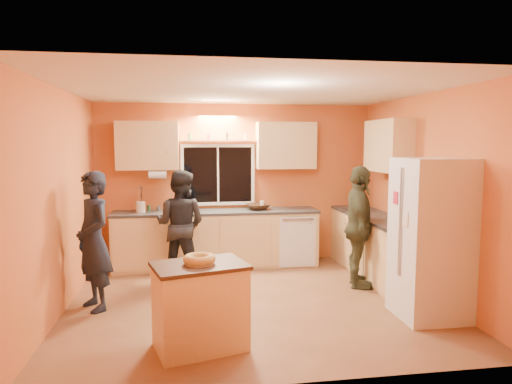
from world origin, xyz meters
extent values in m
plane|color=brown|center=(0.00, 0.00, 0.00)|extent=(4.50, 4.50, 0.00)
cube|color=#D76237|center=(0.00, 2.00, 1.30)|extent=(4.50, 0.04, 2.60)
cube|color=#D76237|center=(0.00, -2.00, 1.30)|extent=(4.50, 0.04, 2.60)
cube|color=#D76237|center=(-2.25, 0.00, 1.30)|extent=(0.04, 4.00, 2.60)
cube|color=#D76237|center=(2.25, 0.00, 1.30)|extent=(0.04, 4.00, 2.60)
cube|color=white|center=(0.00, 0.00, 2.60)|extent=(4.50, 4.00, 0.02)
cube|color=black|center=(-0.30, 1.99, 1.45)|extent=(1.10, 0.02, 0.90)
cube|color=white|center=(-0.30, 1.97, 1.45)|extent=(1.20, 0.04, 1.00)
cube|color=tan|center=(-1.40, 1.83, 1.92)|extent=(0.95, 0.33, 0.75)
cube|color=tan|center=(0.80, 1.83, 1.92)|extent=(0.95, 0.33, 0.75)
cube|color=tan|center=(2.08, 0.80, 1.92)|extent=(0.33, 1.00, 0.75)
cylinder|color=silver|center=(-1.25, 1.72, 1.48)|extent=(0.27, 0.12, 0.12)
cube|color=tan|center=(-0.35, 1.70, 0.43)|extent=(3.20, 0.60, 0.86)
cube|color=#282B2D|center=(-0.35, 1.70, 0.88)|extent=(3.24, 0.62, 0.04)
cube|color=tan|center=(1.95, 1.70, 0.43)|extent=(0.60, 0.60, 0.86)
cube|color=#282B2D|center=(1.95, 1.70, 0.88)|extent=(0.62, 0.62, 0.04)
cube|color=tan|center=(1.95, 0.50, 0.43)|extent=(0.60, 1.80, 0.86)
cube|color=#282B2D|center=(1.95, 0.50, 0.88)|extent=(0.62, 1.84, 0.04)
cube|color=silver|center=(1.89, -0.80, 0.90)|extent=(0.72, 0.70, 1.80)
cube|color=tan|center=(-0.70, -1.22, 0.40)|extent=(0.94, 0.74, 0.80)
cube|color=black|center=(-0.70, -1.22, 0.81)|extent=(0.98, 0.79, 0.04)
torus|color=tan|center=(-0.70, -1.22, 0.87)|extent=(0.31, 0.31, 0.09)
imported|color=black|center=(-1.90, 0.03, 0.82)|extent=(0.65, 0.72, 1.64)
imported|color=black|center=(-0.91, 1.15, 0.79)|extent=(0.93, 0.84, 1.58)
imported|color=#363924|center=(1.50, 0.37, 0.83)|extent=(0.65, 1.05, 1.66)
imported|color=black|center=(0.32, 1.71, 0.95)|extent=(0.47, 0.47, 0.09)
cylinder|color=beige|center=(-1.52, 1.67, 0.99)|extent=(0.14, 0.14, 0.17)
imported|color=gray|center=(2.00, -0.22, 1.05)|extent=(0.32, 0.30, 0.30)
cube|color=#B01B33|center=(1.91, 1.30, 0.94)|extent=(0.18, 0.15, 0.07)
camera|label=1|loc=(-0.80, -5.46, 1.96)|focal=32.00mm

